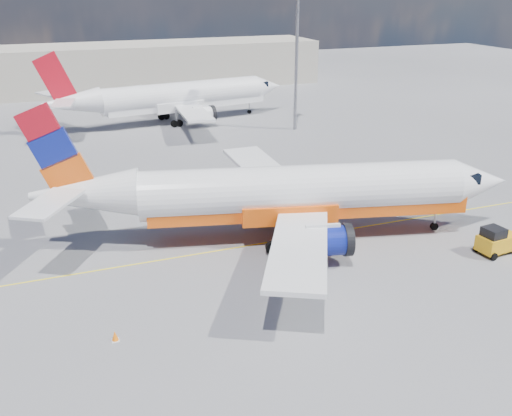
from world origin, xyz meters
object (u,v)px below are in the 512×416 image
object	(u,v)px
main_jet	(286,193)
second_jet	(176,97)
gse_tug	(497,241)
traffic_cone	(115,336)

from	to	relation	value
main_jet	second_jet	size ratio (longest dim) A/B	1.04
gse_tug	traffic_cone	distance (m)	27.91
gse_tug	second_jet	bearing A→B (deg)	97.76
main_jet	second_jet	distance (m)	41.49
main_jet	gse_tug	xyz separation A→B (m)	(13.47, -7.99, -2.73)
main_jet	gse_tug	size ratio (longest dim) A/B	11.86
traffic_cone	main_jet	bearing A→B (deg)	32.57
main_jet	traffic_cone	size ratio (longest dim) A/B	60.34
second_jet	traffic_cone	bearing A→B (deg)	-115.29
gse_tug	traffic_cone	xyz separation A→B (m)	(-27.88, -1.21, -0.70)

